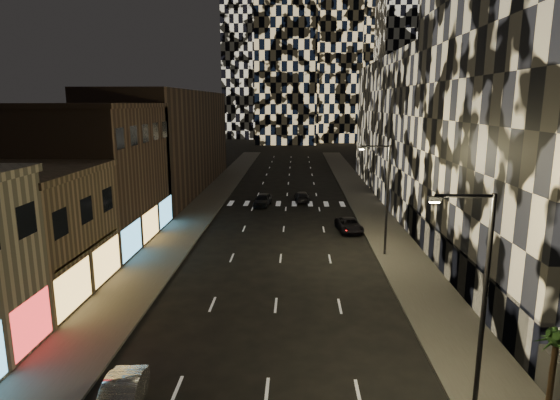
# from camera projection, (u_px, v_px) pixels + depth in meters

# --- Properties ---
(sidewalk_left) EXTENTS (4.00, 120.00, 0.15)m
(sidewalk_left) POSITION_uv_depth(u_px,v_px,m) (207.00, 202.00, 58.96)
(sidewalk_left) COLOR #47443F
(sidewalk_left) RESTS_ON ground
(sidewalk_right) EXTENTS (4.00, 120.00, 0.15)m
(sidewalk_right) POSITION_uv_depth(u_px,v_px,m) (366.00, 204.00, 58.27)
(sidewalk_right) COLOR #47443F
(sidewalk_right) RESTS_ON ground
(curb_left) EXTENTS (0.20, 120.00, 0.15)m
(curb_left) POSITION_uv_depth(u_px,v_px,m) (224.00, 203.00, 58.89)
(curb_left) COLOR #4C4C47
(curb_left) RESTS_ON ground
(curb_right) EXTENTS (0.20, 120.00, 0.15)m
(curb_right) POSITION_uv_depth(u_px,v_px,m) (349.00, 204.00, 58.35)
(curb_right) COLOR #4C4C47
(curb_right) RESTS_ON ground
(retail_tan) EXTENTS (10.00, 10.00, 8.00)m
(retail_tan) POSITION_uv_depth(u_px,v_px,m) (12.00, 237.00, 30.03)
(retail_tan) COLOR #786048
(retail_tan) RESTS_ON ground
(retail_brown) EXTENTS (10.00, 15.00, 12.00)m
(retail_brown) POSITION_uv_depth(u_px,v_px,m) (93.00, 176.00, 41.85)
(retail_brown) COLOR #4D392B
(retail_brown) RESTS_ON ground
(retail_filler_left) EXTENTS (10.00, 40.00, 14.00)m
(retail_filler_left) POSITION_uv_depth(u_px,v_px,m) (171.00, 141.00, 67.56)
(retail_filler_left) COLOR #4D392B
(retail_filler_left) RESTS_ON ground
(midrise_base) EXTENTS (0.60, 25.00, 3.00)m
(midrise_base) POSITION_uv_depth(u_px,v_px,m) (453.00, 261.00, 32.96)
(midrise_base) COLOR #383838
(midrise_base) RESTS_ON ground
(midrise_filler_right) EXTENTS (16.00, 40.00, 18.00)m
(midrise_filler_right) POSITION_uv_depth(u_px,v_px,m) (436.00, 128.00, 62.95)
(midrise_filler_right) COLOR #232326
(midrise_filler_right) RESTS_ON ground
(streetlight_near) EXTENTS (2.55, 0.25, 9.00)m
(streetlight_near) POSITION_uv_depth(u_px,v_px,m) (479.00, 289.00, 18.12)
(streetlight_near) COLOR black
(streetlight_near) RESTS_ON sidewalk_right
(streetlight_far) EXTENTS (2.55, 0.25, 9.00)m
(streetlight_far) POSITION_uv_depth(u_px,v_px,m) (384.00, 192.00, 37.68)
(streetlight_far) COLOR black
(streetlight_far) RESTS_ON sidewalk_right
(car_silver_parked) EXTENTS (1.88, 4.32, 1.38)m
(car_silver_parked) POSITION_uv_depth(u_px,v_px,m) (120.00, 399.00, 18.90)
(car_silver_parked) COLOR gray
(car_silver_parked) RESTS_ON ground
(car_dark_midlane) EXTENTS (2.34, 4.60, 1.50)m
(car_dark_midlane) POSITION_uv_depth(u_px,v_px,m) (263.00, 200.00, 57.39)
(car_dark_midlane) COLOR black
(car_dark_midlane) RESTS_ON ground
(car_dark_oncoming) EXTENTS (2.02, 4.54, 1.30)m
(car_dark_oncoming) POSITION_uv_depth(u_px,v_px,m) (302.00, 197.00, 59.72)
(car_dark_oncoming) COLOR black
(car_dark_oncoming) RESTS_ON ground
(car_dark_rightlane) EXTENTS (2.68, 4.84, 1.28)m
(car_dark_rightlane) POSITION_uv_depth(u_px,v_px,m) (349.00, 225.00, 45.90)
(car_dark_rightlane) COLOR black
(car_dark_rightlane) RESTS_ON ground
(palm_tree) EXTENTS (1.80, 1.83, 3.59)m
(palm_tree) POSITION_uv_depth(u_px,v_px,m) (556.00, 345.00, 18.39)
(palm_tree) COLOR #47331E
(palm_tree) RESTS_ON sidewalk_right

